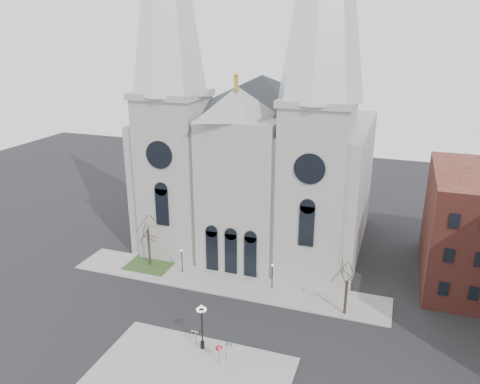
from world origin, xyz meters
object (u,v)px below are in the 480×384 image
(globe_lamp, at_px, (202,321))
(stop_sign, at_px, (219,350))
(one_way_sign, at_px, (196,335))
(street_name_sign, at_px, (227,349))

(globe_lamp, bearing_deg, stop_sign, -33.15)
(globe_lamp, xyz_separation_m, one_way_sign, (-0.66, -0.04, -1.65))
(globe_lamp, height_order, one_way_sign, globe_lamp)
(one_way_sign, bearing_deg, street_name_sign, -11.21)
(one_way_sign, xyz_separation_m, street_name_sign, (3.54, -0.79, -0.20))
(one_way_sign, relative_size, street_name_sign, 1.02)
(globe_lamp, xyz_separation_m, street_name_sign, (2.88, -0.83, -1.85))
(globe_lamp, relative_size, one_way_sign, 2.36)
(stop_sign, distance_m, street_name_sign, 0.94)
(globe_lamp, distance_m, street_name_sign, 3.52)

